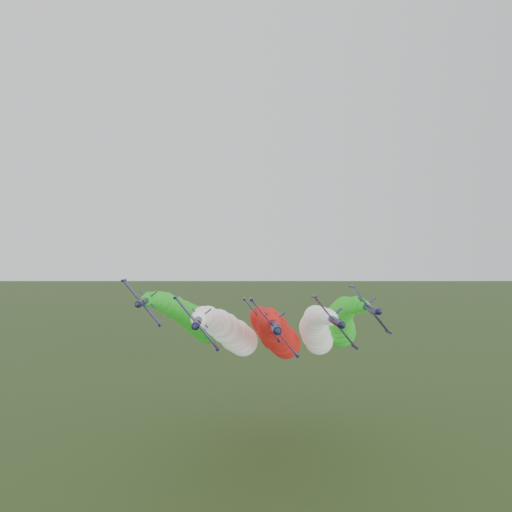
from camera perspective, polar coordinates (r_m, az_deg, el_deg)
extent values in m
cylinder|color=black|center=(70.86, 2.11, -8.00)|extent=(1.62, 9.42, 1.62)
cone|color=black|center=(65.39, 2.54, -8.68)|extent=(1.47, 1.88, 1.47)
cone|color=black|center=(75.92, 1.77, -7.46)|extent=(1.47, 0.94, 1.47)
ellipsoid|color=black|center=(68.78, 2.54, -8.02)|extent=(1.03, 1.97, 1.06)
cube|color=black|center=(70.65, 2.03, -8.11)|extent=(6.45, 1.99, 7.87)
cylinder|color=black|center=(70.00, -0.57, -4.97)|extent=(0.65, 2.72, 0.65)
cylinder|color=black|center=(71.65, 4.61, -11.15)|extent=(0.65, 2.72, 0.65)
cube|color=black|center=(74.77, 2.56, -6.99)|extent=(1.96, 1.57, 1.64)
cube|color=black|center=(74.78, 1.94, -7.50)|extent=(2.60, 1.15, 3.15)
sphere|color=#B31714|center=(74.47, 1.87, -7.61)|extent=(2.80, 2.80, 2.80)
sphere|color=#B31714|center=(77.20, 1.71, -7.41)|extent=(2.99, 2.99, 2.99)
sphere|color=#B31714|center=(79.95, 1.59, -7.31)|extent=(3.08, 3.08, 3.08)
sphere|color=#B31714|center=(82.71, 1.51, -7.26)|extent=(3.32, 3.32, 3.32)
sphere|color=#B31714|center=(85.48, 1.45, -7.26)|extent=(4.07, 4.07, 4.07)
sphere|color=#B31714|center=(88.26, 1.43, -7.29)|extent=(4.09, 4.09, 4.09)
sphere|color=#B31714|center=(91.06, 1.43, -7.36)|extent=(4.31, 4.31, 4.31)
sphere|color=#B31714|center=(93.86, 1.46, -7.45)|extent=(4.43, 4.43, 4.43)
sphere|color=#B31714|center=(96.67, 1.50, -7.57)|extent=(4.64, 4.64, 4.64)
sphere|color=#B31714|center=(99.49, 1.57, -7.70)|extent=(5.40, 5.40, 5.40)
sphere|color=#B31714|center=(102.32, 1.65, -7.84)|extent=(5.18, 5.18, 5.18)
sphere|color=#B31714|center=(105.16, 1.75, -8.00)|extent=(5.77, 5.77, 5.77)
sphere|color=#B31714|center=(108.00, 1.87, -8.18)|extent=(6.67, 6.67, 6.67)
sphere|color=#B31714|center=(110.86, 2.00, -8.36)|extent=(6.51, 6.51, 6.51)
sphere|color=#B31714|center=(113.73, 2.14, -8.55)|extent=(6.86, 6.86, 6.86)
sphere|color=#B31714|center=(116.61, 2.30, -8.74)|extent=(6.51, 6.51, 6.51)
sphere|color=#B31714|center=(119.50, 2.46, -8.95)|extent=(6.71, 6.71, 6.71)
sphere|color=#B31714|center=(122.40, 2.64, -9.16)|extent=(7.24, 7.24, 7.24)
sphere|color=#B31714|center=(125.31, 2.82, -9.37)|extent=(6.62, 6.62, 6.62)
sphere|color=#B31714|center=(128.24, 3.02, -9.59)|extent=(7.93, 7.93, 7.93)
sphere|color=#B31714|center=(131.18, 3.22, -9.81)|extent=(7.26, 7.26, 7.26)
sphere|color=#B31714|center=(134.13, 3.43, -10.03)|extent=(7.77, 7.77, 7.77)
cylinder|color=black|center=(77.17, -6.69, -7.50)|extent=(1.62, 9.42, 1.62)
cone|color=black|center=(71.68, -6.99, -8.08)|extent=(1.47, 1.88, 1.47)
cone|color=black|center=(82.24, -6.46, -7.03)|extent=(1.47, 0.94, 1.47)
ellipsoid|color=black|center=(75.04, -6.55, -7.51)|extent=(1.03, 1.97, 1.06)
cube|color=black|center=(76.98, -6.80, -7.59)|extent=(6.45, 1.99, 7.87)
cylinder|color=black|center=(76.84, -9.17, -4.69)|extent=(0.65, 2.72, 0.65)
cylinder|color=black|center=(77.45, -4.41, -10.46)|extent=(0.65, 2.72, 0.65)
cube|color=black|center=(80.96, -5.84, -6.60)|extent=(1.96, 1.57, 1.64)
cube|color=black|center=(81.08, -6.42, -7.06)|extent=(2.60, 1.15, 3.15)
sphere|color=white|center=(80.79, -6.52, -7.16)|extent=(2.73, 2.73, 2.73)
sphere|color=white|center=(83.53, -6.39, -6.99)|extent=(2.53, 2.53, 2.53)
sphere|color=white|center=(86.27, -6.24, -6.91)|extent=(3.03, 3.03, 3.03)
sphere|color=white|center=(89.02, -6.07, -6.88)|extent=(3.64, 3.64, 3.64)
sphere|color=white|center=(91.78, -5.89, -6.89)|extent=(3.59, 3.59, 3.59)
sphere|color=white|center=(94.54, -5.70, -6.93)|extent=(3.77, 3.77, 3.77)
sphere|color=white|center=(97.31, -5.50, -7.01)|extent=(4.51, 4.51, 4.51)
sphere|color=white|center=(100.09, -5.28, -7.11)|extent=(4.05, 4.05, 4.05)
sphere|color=white|center=(102.87, -5.06, -7.22)|extent=(4.14, 4.14, 4.14)
sphere|color=white|center=(105.66, -4.82, -7.36)|extent=(4.73, 4.73, 4.73)
sphere|color=white|center=(108.46, -4.58, -7.51)|extent=(5.00, 5.00, 5.00)
sphere|color=white|center=(111.26, -4.33, -7.67)|extent=(6.27, 6.27, 6.27)
sphere|color=white|center=(114.07, -4.07, -7.84)|extent=(5.99, 5.99, 5.99)
sphere|color=white|center=(116.88, -3.81, -8.03)|extent=(5.47, 5.47, 5.47)
sphere|color=white|center=(119.71, -3.53, -8.22)|extent=(7.18, 7.18, 7.18)
sphere|color=white|center=(122.54, -3.26, -8.42)|extent=(6.78, 6.78, 6.78)
sphere|color=white|center=(125.39, -2.98, -8.62)|extent=(6.39, 6.39, 6.39)
sphere|color=white|center=(128.24, -2.69, -8.83)|extent=(7.48, 7.48, 7.48)
sphere|color=white|center=(131.10, -2.40, -9.05)|extent=(8.28, 8.28, 8.28)
sphere|color=white|center=(133.97, -2.10, -9.26)|extent=(6.95, 6.95, 6.95)
sphere|color=white|center=(136.86, -1.80, -9.49)|extent=(8.23, 8.23, 8.23)
sphere|color=white|center=(139.76, -1.50, -9.71)|extent=(8.22, 8.22, 8.22)
cylinder|color=black|center=(78.83, 9.02, -7.35)|extent=(1.62, 9.42, 1.62)
cone|color=black|center=(73.46, 9.93, -7.90)|extent=(1.47, 1.88, 1.47)
cone|color=black|center=(83.82, 8.29, -6.90)|extent=(1.47, 0.94, 1.47)
ellipsoid|color=black|center=(76.84, 9.59, -7.34)|extent=(1.03, 1.97, 1.06)
cube|color=black|center=(78.62, 8.97, -7.44)|extent=(6.45, 1.99, 7.87)
cylinder|color=black|center=(77.61, 6.66, -4.65)|extent=(0.65, 2.72, 0.65)
cylinder|color=black|center=(79.93, 11.23, -10.14)|extent=(0.65, 2.72, 0.65)
cube|color=black|center=(82.80, 9.09, -6.46)|extent=(1.96, 1.57, 1.64)
cube|color=black|center=(82.71, 8.53, -6.93)|extent=(2.60, 1.15, 3.15)
sphere|color=white|center=(82.39, 8.49, -7.03)|extent=(2.50, 2.50, 2.50)
sphere|color=white|center=(85.08, 8.14, -6.87)|extent=(2.80, 2.80, 2.80)
sphere|color=white|center=(87.80, 7.83, -6.79)|extent=(2.68, 2.68, 2.68)
sphere|color=white|center=(90.53, 7.56, -6.77)|extent=(3.14, 3.14, 3.14)
sphere|color=white|center=(93.28, 7.34, -6.78)|extent=(3.59, 3.59, 3.59)
sphere|color=white|center=(96.04, 7.14, -6.83)|extent=(3.86, 3.86, 3.86)
sphere|color=white|center=(98.82, 6.99, -6.91)|extent=(4.12, 4.12, 4.12)
sphere|color=white|center=(101.61, 6.86, -7.00)|extent=(4.98, 4.98, 4.98)
sphere|color=white|center=(104.42, 6.76, -7.12)|extent=(4.61, 4.61, 4.61)
sphere|color=white|center=(107.23, 6.68, -7.26)|extent=(4.78, 4.78, 4.78)
sphere|color=white|center=(110.06, 6.63, -7.40)|extent=(5.15, 5.15, 5.15)
sphere|color=white|center=(112.91, 6.60, -7.56)|extent=(4.90, 4.90, 4.90)
sphere|color=white|center=(115.76, 6.59, -7.73)|extent=(5.50, 5.50, 5.50)
sphere|color=white|center=(118.63, 6.60, -7.91)|extent=(6.45, 6.45, 6.45)
sphere|color=white|center=(121.50, 6.62, -8.10)|extent=(7.06, 7.06, 7.06)
sphere|color=white|center=(124.40, 6.67, -8.30)|extent=(7.32, 7.32, 7.32)
sphere|color=white|center=(127.30, 6.73, -8.50)|extent=(6.78, 6.78, 6.78)
sphere|color=white|center=(130.22, 6.80, -8.70)|extent=(6.80, 6.80, 6.80)
sphere|color=white|center=(133.15, 6.88, -8.91)|extent=(7.75, 7.75, 7.75)
sphere|color=white|center=(136.09, 6.98, -9.12)|extent=(6.83, 6.83, 6.83)
sphere|color=white|center=(139.05, 7.09, -9.34)|extent=(7.67, 7.67, 7.67)
sphere|color=white|center=(142.02, 7.21, -9.56)|extent=(7.83, 7.83, 7.83)
cylinder|color=black|center=(90.13, -12.78, -5.14)|extent=(1.62, 9.42, 1.62)
cone|color=black|center=(84.70, -13.43, -5.47)|extent=(1.47, 1.88, 1.47)
cone|color=black|center=(95.17, -12.25, -4.86)|extent=(1.47, 0.94, 1.47)
ellipsoid|color=black|center=(88.00, -12.81, -5.09)|extent=(1.03, 1.97, 1.06)
cube|color=black|center=(89.96, -12.88, -5.21)|extent=(6.45, 1.99, 7.87)
cylinder|color=black|center=(90.29, -14.87, -2.71)|extent=(0.65, 2.72, 0.65)
cylinder|color=black|center=(89.91, -10.87, -7.71)|extent=(0.65, 2.72, 0.65)
cube|color=black|center=(93.83, -11.80, -4.46)|extent=(1.96, 1.57, 1.64)
cube|color=black|center=(94.01, -12.29, -4.86)|extent=(2.60, 1.15, 3.15)
sphere|color=green|center=(93.73, -12.40, -4.94)|extent=(2.29, 2.29, 2.29)
sphere|color=green|center=(96.44, -12.12, -4.86)|extent=(2.84, 2.84, 2.84)
sphere|color=green|center=(99.15, -11.83, -4.84)|extent=(2.72, 2.72, 2.72)
sphere|color=green|center=(101.87, -11.53, -4.87)|extent=(3.17, 3.17, 3.17)
sphere|color=green|center=(104.58, -11.23, -4.94)|extent=(3.20, 3.20, 3.20)
sphere|color=green|center=(107.30, -10.93, -5.03)|extent=(4.02, 4.02, 4.02)
sphere|color=green|center=(110.03, -10.62, -5.15)|extent=(3.78, 3.78, 3.78)
sphere|color=green|center=(112.75, -10.31, -5.28)|extent=(4.79, 4.79, 4.79)
sphere|color=green|center=(115.48, -9.99, -5.43)|extent=(4.05, 4.05, 4.05)
sphere|color=green|center=(118.22, -9.66, -5.60)|extent=(4.75, 4.75, 4.75)
sphere|color=green|center=(120.95, -9.34, -5.77)|extent=(5.48, 5.48, 5.48)
sphere|color=green|center=(123.70, -9.01, -5.96)|extent=(5.10, 5.10, 5.10)
sphere|color=green|center=(126.45, -8.68, -6.16)|extent=(5.30, 5.30, 5.30)
sphere|color=green|center=(129.20, -8.34, -6.36)|extent=(6.13, 6.13, 6.13)
sphere|color=green|center=(131.96, -8.00, -6.57)|extent=(5.89, 5.89, 5.89)
sphere|color=green|center=(134.73, -7.66, -6.79)|extent=(6.74, 6.74, 6.74)
sphere|color=green|center=(137.51, -7.32, -7.01)|extent=(6.48, 6.48, 6.48)
sphere|color=green|center=(140.29, -6.97, -7.24)|extent=(7.80, 7.80, 7.80)
sphere|color=green|center=(143.08, -6.62, -7.47)|extent=(8.38, 8.38, 8.38)
sphere|color=green|center=(145.88, -6.27, -7.71)|extent=(7.41, 7.41, 7.41)
sphere|color=green|center=(148.70, -5.92, -7.94)|extent=(8.14, 8.14, 8.14)
sphere|color=green|center=(151.52, -5.56, -8.18)|extent=(9.22, 9.22, 9.22)
cylinder|color=black|center=(87.94, 12.96, -5.89)|extent=(1.62, 9.42, 1.62)
cone|color=black|center=(82.64, 14.02, -6.27)|extent=(1.47, 1.88, 1.47)
cone|color=black|center=(92.86, 12.09, -5.57)|extent=(1.47, 0.94, 1.47)
ellipsoid|color=black|center=(86.00, 13.55, -5.84)|extent=(1.03, 1.97, 1.06)
cube|color=black|center=(87.71, 12.92, -5.97)|extent=(6.45, 1.99, 7.87)
cylinder|color=black|center=(86.58, 10.89, -3.46)|extent=(0.65, 2.72, 0.65)
cylinder|color=black|center=(89.12, 14.91, -8.39)|extent=(0.65, 2.72, 0.65)
cube|color=black|center=(91.93, 12.84, -5.15)|extent=(1.96, 1.57, 1.64)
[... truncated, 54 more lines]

